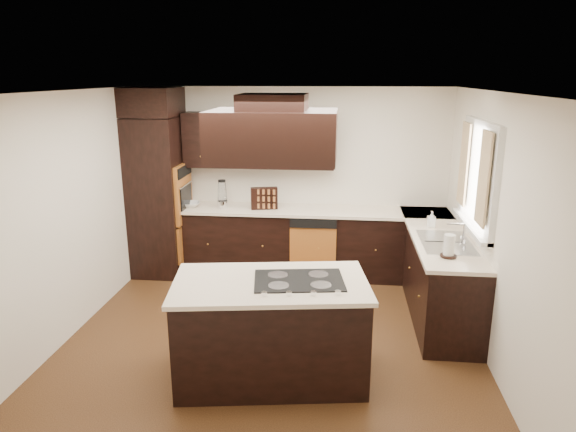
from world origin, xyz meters
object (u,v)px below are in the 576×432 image
Objects in this scene: island at (271,331)px; spice_rack at (264,198)px; oven_column at (159,197)px; range_hood at (273,136)px.

spice_rack is at bearing 91.48° from island.
island is (1.86, -2.41, -0.62)m from oven_column.
spice_rack is (-0.43, 2.45, 0.63)m from island.
oven_column is 3.13m from range_hood.
range_hood reaches higher than oven_column.
range_hood is (0.01, 0.16, 1.72)m from island.
spice_rack is at bearing 100.88° from range_hood.
range_hood is 2.99× the size of spice_rack.
island is 2.56m from spice_rack.
spice_rack reaches higher than island.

